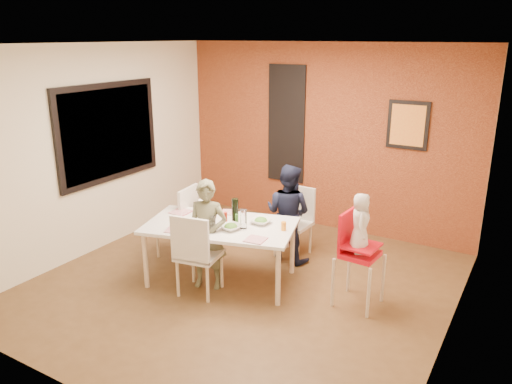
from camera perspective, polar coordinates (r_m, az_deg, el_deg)
The scene contains 35 objects.
ground at distance 5.94m, azimuth -1.50°, elevation -10.46°, with size 4.50×4.50×0.00m, color brown.
ceiling at distance 5.25m, azimuth -1.74°, elevation 16.56°, with size 4.50×4.50×0.02m, color silver.
wall_back at distance 7.39m, azimuth 7.77°, elevation 6.15°, with size 4.50×0.02×2.70m, color #F1E7C7.
wall_front at distance 3.84m, azimuth -19.91°, elevation -5.62°, with size 4.50×0.02×2.70m, color #F1E7C7.
wall_left at distance 6.88m, azimuth -17.74°, elevation 4.62°, with size 0.02×4.50×2.70m, color #F1E7C7.
wall_right at distance 4.70m, azimuth 22.33°, elevation -1.68°, with size 0.02×4.50×2.70m, color #F1E7C7.
brick_accent_wall at distance 7.37m, azimuth 7.71°, elevation 6.13°, with size 4.50×0.02×2.70m, color maroon.
picture_window_frame at distance 6.95m, azimuth -16.51°, elevation 6.55°, with size 0.05×1.70×1.30m, color black.
picture_window_pane at distance 6.94m, azimuth -16.42°, elevation 6.54°, with size 0.02×1.55×1.15m, color black.
glassblock_strip at distance 7.58m, azimuth 3.51°, elevation 7.72°, with size 0.55×0.03×1.70m, color silver.
glassblock_surround at distance 7.58m, azimuth 3.49°, elevation 7.71°, with size 0.60×0.03×1.76m, color black.
art_print_frame at distance 6.93m, azimuth 16.97°, elevation 7.32°, with size 0.54×0.03×0.64m, color black.
art_print_canvas at distance 6.92m, azimuth 16.94°, elevation 7.30°, with size 0.44×0.01×0.54m, color #F4A236.
dining_table at distance 5.78m, azimuth -4.08°, elevation -4.27°, with size 1.89×1.37×0.71m.
chair_near at distance 5.51m, azimuth -6.93°, elevation -6.70°, with size 0.52×0.52×0.96m.
chair_far at distance 6.58m, azimuth 4.64°, elevation -2.88°, with size 0.44×0.44×0.90m.
chair_left at distance 6.53m, azimuth -8.51°, elevation -2.90°, with size 0.49×0.49×0.95m.
high_chair at distance 5.40m, azimuth 11.36°, elevation -6.52°, with size 0.46×0.46×1.03m.
child_near at distance 5.66m, azimuth -5.58°, elevation -4.91°, with size 0.46×0.30×1.27m, color #5F5F44.
child_far at distance 6.33m, azimuth 3.67°, elevation -2.41°, with size 0.62×0.48×1.27m, color black.
toddler at distance 5.27m, azimuth 11.83°, elevation -3.51°, with size 0.31×0.20×0.64m, color beige.
plate_near_left at distance 5.65m, azimuth -9.21°, elevation -4.27°, with size 0.20×0.20×0.01m, color white.
plate_far_mid at distance 6.12m, azimuth -3.04°, elevation -2.33°, with size 0.20×0.20×0.01m, color white.
plate_near_right at distance 5.32m, azimuth -0.05°, elevation -5.46°, with size 0.21×0.21×0.01m, color silver.
plate_far_left at distance 6.19m, azimuth -8.61°, elevation -2.27°, with size 0.23×0.23×0.01m, color silver.
salad_bowl_a at distance 5.59m, azimuth -2.90°, elevation -4.04°, with size 0.23×0.23×0.06m, color white.
salad_bowl_b at distance 5.76m, azimuth 0.56°, elevation -3.35°, with size 0.23×0.23×0.06m, color white.
wine_bottle at distance 5.75m, azimuth -2.40°, elevation -2.16°, with size 0.08×0.08×0.29m, color black.
wine_glass_a at distance 5.53m, azimuth -4.97°, elevation -3.63°, with size 0.06×0.06×0.19m, color silver.
wine_glass_b at distance 5.59m, azimuth -1.44°, elevation -3.11°, with size 0.08×0.08×0.22m, color white.
paper_towel_roll at distance 5.77m, azimuth -5.94°, elevation -2.22°, with size 0.12×0.12×0.28m, color white.
condiment_red at distance 5.72m, azimuth -3.49°, elevation -3.04°, with size 0.04×0.04×0.15m, color red.
condiment_green at distance 5.68m, azimuth -2.21°, elevation -3.21°, with size 0.04×0.04×0.14m, color #377627.
condiment_brown at distance 5.77m, azimuth -2.48°, elevation -2.94°, with size 0.03×0.03×0.13m, color brown.
sippy_cup at distance 5.57m, azimuth 3.18°, elevation -3.91°, with size 0.06×0.06×0.10m, color orange.
Camera 1 is at (2.80, -4.43, 2.79)m, focal length 35.00 mm.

